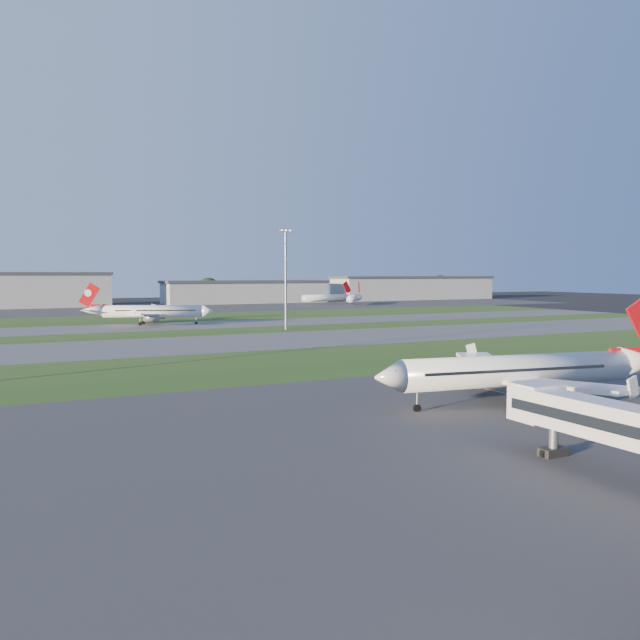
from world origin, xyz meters
TOP-DOWN VIEW (x-y plane):
  - ground at (0.00, 0.00)m, footprint 700.00×700.00m
  - apron_near at (0.00, 0.00)m, footprint 300.00×70.00m
  - grass_strip_a at (0.00, 52.00)m, footprint 300.00×34.00m
  - taxiway_a at (0.00, 85.00)m, footprint 300.00×32.00m
  - grass_strip_b at (0.00, 110.00)m, footprint 300.00×18.00m
  - taxiway_b at (0.00, 132.00)m, footprint 300.00×26.00m
  - grass_strip_c at (0.00, 165.00)m, footprint 300.00×40.00m
  - apron_far at (0.00, 225.00)m, footprint 400.00×80.00m
  - yellow_line at (5.00, 0.00)m, footprint 0.25×60.00m
  - airliner_parked at (1.97, 11.35)m, footprint 33.62×28.31m
  - airliner_taxiing at (-13.05, 138.51)m, footprint 32.52×27.55m
  - mini_jet_near at (94.45, 214.54)m, footprint 19.02×23.57m
  - mini_jet_far at (83.29, 222.29)m, footprint 28.35×8.39m
  - light_mast_centre at (15.00, 108.00)m, footprint 3.20×0.70m
  - hangar_west at (-45.00, 255.00)m, footprint 71.40×23.00m
  - hangar_east at (55.00, 255.00)m, footprint 81.60×23.00m
  - hangar_far_east at (155.00, 255.00)m, footprint 96.90×23.00m
  - tree_mid_west at (-20.00, 266.00)m, footprint 9.90×9.90m
  - tree_mid_east at (40.00, 269.00)m, footprint 11.55×11.55m
  - tree_east at (115.00, 267.00)m, footprint 10.45×10.45m
  - tree_far_east at (185.00, 271.00)m, footprint 12.65×12.65m

SIDE VIEW (x-z plane):
  - ground at x=0.00m, z-range 0.00..0.00m
  - yellow_line at x=5.00m, z-range -0.01..0.01m
  - apron_near at x=0.00m, z-range 0.00..0.01m
  - grass_strip_a at x=0.00m, z-range 0.00..0.01m
  - taxiway_a at x=0.00m, z-range 0.00..0.01m
  - grass_strip_b at x=0.00m, z-range 0.00..0.01m
  - taxiway_b at x=0.00m, z-range 0.00..0.01m
  - grass_strip_c at x=0.00m, z-range 0.00..0.01m
  - apron_far at x=0.00m, z-range 0.00..0.01m
  - mini_jet_near at x=94.45m, z-range -1.46..8.02m
  - mini_jet_far at x=83.29m, z-range -1.46..8.02m
  - airliner_parked at x=1.97m, z-range -1.57..8.98m
  - airliner_taxiing at x=-13.05m, z-range -1.59..9.06m
  - hangar_east at x=55.00m, z-range 0.04..11.24m
  - tree_mid_west at x=-20.00m, z-range 0.44..11.24m
  - tree_east at x=115.00m, z-range 0.46..11.86m
  - hangar_far_east at x=155.00m, z-range 0.04..13.24m
  - tree_mid_east at x=40.00m, z-range 0.51..13.11m
  - tree_far_east at x=185.00m, z-range 0.56..14.36m
  - hangar_west at x=-45.00m, z-range 0.04..15.24m
  - light_mast_centre at x=15.00m, z-range 1.91..27.71m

